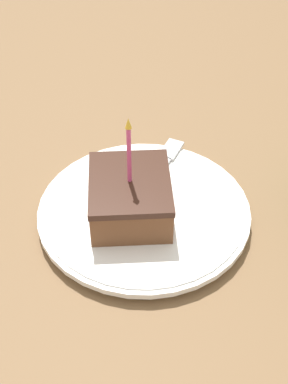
% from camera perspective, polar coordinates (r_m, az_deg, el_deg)
% --- Properties ---
extents(ground_plane, '(2.40, 2.40, 0.04)m').
position_cam_1_polar(ground_plane, '(0.75, 0.45, -2.24)').
color(ground_plane, brown).
rests_on(ground_plane, ground).
extents(plate, '(0.28, 0.28, 0.02)m').
position_cam_1_polar(plate, '(0.71, 0.00, -2.15)').
color(plate, white).
rests_on(plate, ground_plane).
extents(cake_slice, '(0.10, 0.12, 0.15)m').
position_cam_1_polar(cake_slice, '(0.68, -1.49, -0.47)').
color(cake_slice, brown).
rests_on(cake_slice, plate).
extents(fork, '(0.10, 0.17, 0.00)m').
position_cam_1_polar(fork, '(0.75, 1.31, 2.18)').
color(fork, silver).
rests_on(fork, plate).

